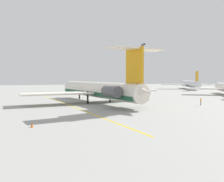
{
  "coord_description": "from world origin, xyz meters",
  "views": [
    {
      "loc": [
        57.83,
        2.04,
        6.56
      ],
      "look_at": [
        -1.89,
        17.93,
        2.89
      ],
      "focal_mm": 38.22,
      "sensor_mm": 36.0,
      "label": 1
    }
  ],
  "objects_px": {
    "main_jetliner": "(99,90)",
    "airliner_far_left": "(190,84)",
    "safety_cone_nose": "(32,125)",
    "light_mast": "(143,65)",
    "ground_crew_near_tail": "(121,92)",
    "ground_crew_near_nose": "(201,101)"
  },
  "relations": [
    {
      "from": "main_jetliner",
      "to": "airliner_far_left",
      "type": "height_order",
      "value": "main_jetliner"
    },
    {
      "from": "safety_cone_nose",
      "to": "light_mast",
      "type": "height_order",
      "value": "light_mast"
    },
    {
      "from": "safety_cone_nose",
      "to": "ground_crew_near_tail",
      "type": "bearing_deg",
      "value": 151.7
    },
    {
      "from": "ground_crew_near_nose",
      "to": "main_jetliner",
      "type": "bearing_deg",
      "value": 166.02
    },
    {
      "from": "light_mast",
      "to": "ground_crew_near_nose",
      "type": "bearing_deg",
      "value": -10.83
    },
    {
      "from": "main_jetliner",
      "to": "safety_cone_nose",
      "type": "height_order",
      "value": "main_jetliner"
    },
    {
      "from": "ground_crew_near_nose",
      "to": "ground_crew_near_tail",
      "type": "bearing_deg",
      "value": 115.55
    },
    {
      "from": "light_mast",
      "to": "ground_crew_near_tail",
      "type": "bearing_deg",
      "value": -36.18
    },
    {
      "from": "airliner_far_left",
      "to": "light_mast",
      "type": "xyz_separation_m",
      "value": [
        2.34,
        -28.27,
        9.99
      ]
    },
    {
      "from": "ground_crew_near_nose",
      "to": "ground_crew_near_tail",
      "type": "distance_m",
      "value": 38.12
    },
    {
      "from": "airliner_far_left",
      "to": "safety_cone_nose",
      "type": "bearing_deg",
      "value": 156.26
    },
    {
      "from": "safety_cone_nose",
      "to": "main_jetliner",
      "type": "bearing_deg",
      "value": 151.28
    },
    {
      "from": "main_jetliner",
      "to": "ground_crew_near_tail",
      "type": "distance_m",
      "value": 29.49
    },
    {
      "from": "main_jetliner",
      "to": "light_mast",
      "type": "height_order",
      "value": "light_mast"
    },
    {
      "from": "airliner_far_left",
      "to": "ground_crew_near_tail",
      "type": "relative_size",
      "value": 17.85
    },
    {
      "from": "airliner_far_left",
      "to": "ground_crew_near_tail",
      "type": "distance_m",
      "value": 56.84
    },
    {
      "from": "main_jetliner",
      "to": "ground_crew_near_tail",
      "type": "xyz_separation_m",
      "value": [
        -25.99,
        13.74,
        -2.26
      ]
    },
    {
      "from": "main_jetliner",
      "to": "safety_cone_nose",
      "type": "xyz_separation_m",
      "value": [
        26.28,
        -14.4,
        -3.08
      ]
    },
    {
      "from": "ground_crew_near_tail",
      "to": "safety_cone_nose",
      "type": "height_order",
      "value": "ground_crew_near_tail"
    },
    {
      "from": "ground_crew_near_nose",
      "to": "light_mast",
      "type": "height_order",
      "value": "light_mast"
    },
    {
      "from": "main_jetliner",
      "to": "ground_crew_near_tail",
      "type": "bearing_deg",
      "value": -43.82
    },
    {
      "from": "main_jetliner",
      "to": "ground_crew_near_tail",
      "type": "height_order",
      "value": "main_jetliner"
    }
  ]
}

